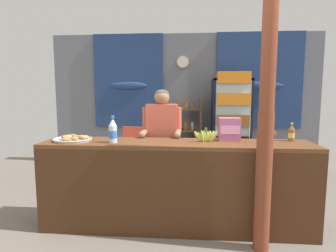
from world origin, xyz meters
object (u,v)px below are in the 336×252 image
(timber_post, at_px, (266,118))
(bottle_shelf_rack, at_px, (189,132))
(stall_counter, at_px, (176,178))
(shopkeeper, at_px, (162,135))
(plastic_lawn_chair, at_px, (131,148))
(snack_box_wafer, at_px, (229,129))
(pastry_tray, at_px, (73,139))
(soda_bottle_iced_tea, at_px, (291,133))
(banana_bunch, at_px, (206,136))
(drink_fridge, at_px, (231,119))
(soda_bottle_water, at_px, (113,131))

(timber_post, xyz_separation_m, bottle_shelf_rack, (-0.71, 2.81, -0.54))
(stall_counter, height_order, shopkeeper, shopkeeper)
(stall_counter, xyz_separation_m, shopkeeper, (-0.21, 0.61, 0.37))
(plastic_lawn_chair, height_order, shopkeeper, shopkeeper)
(snack_box_wafer, height_order, pastry_tray, snack_box_wafer)
(plastic_lawn_chair, xyz_separation_m, soda_bottle_iced_tea, (2.17, -1.74, 0.55))
(bottle_shelf_rack, bearing_deg, plastic_lawn_chair, -153.44)
(pastry_tray, bearing_deg, shopkeeper, 28.78)
(timber_post, relative_size, plastic_lawn_chair, 3.05)
(plastic_lawn_chair, distance_m, banana_bunch, 2.29)
(drink_fridge, xyz_separation_m, banana_bunch, (-0.57, -2.13, 0.01))
(drink_fridge, height_order, soda_bottle_iced_tea, drink_fridge)
(soda_bottle_water, relative_size, snack_box_wafer, 1.14)
(soda_bottle_water, xyz_separation_m, banana_bunch, (0.99, 0.13, -0.06))
(snack_box_wafer, relative_size, pastry_tray, 0.60)
(soda_bottle_water, xyz_separation_m, pastry_tray, (-0.48, 0.08, -0.10))
(bottle_shelf_rack, height_order, snack_box_wafer, bottle_shelf_rack)
(drink_fridge, bearing_deg, shopkeeper, -123.23)
(timber_post, distance_m, drink_fridge, 2.58)
(stall_counter, height_order, plastic_lawn_chair, stall_counter)
(drink_fridge, height_order, plastic_lawn_chair, drink_fridge)
(drink_fridge, distance_m, bottle_shelf_rack, 0.85)
(pastry_tray, relative_size, banana_bunch, 1.54)
(drink_fridge, bearing_deg, soda_bottle_water, -124.49)
(shopkeeper, distance_m, pastry_tray, 1.07)
(stall_counter, xyz_separation_m, banana_bunch, (0.32, 0.15, 0.43))
(plastic_lawn_chair, height_order, soda_bottle_iced_tea, soda_bottle_iced_tea)
(shopkeeper, xyz_separation_m, snack_box_wafer, (0.79, -0.36, 0.12))
(plastic_lawn_chair, distance_m, snack_box_wafer, 2.38)
(pastry_tray, bearing_deg, soda_bottle_water, -9.31)
(soda_bottle_iced_tea, xyz_separation_m, snack_box_wafer, (-0.68, -0.02, 0.04))
(drink_fridge, xyz_separation_m, soda_bottle_water, (-1.56, -2.26, 0.07))
(soda_bottle_iced_tea, relative_size, pastry_tray, 0.48)
(drink_fridge, distance_m, soda_bottle_water, 2.75)
(plastic_lawn_chair, height_order, soda_bottle_water, soda_bottle_water)
(stall_counter, distance_m, banana_bunch, 0.56)
(stall_counter, distance_m, soda_bottle_iced_tea, 1.36)
(stall_counter, height_order, pastry_tray, pastry_tray)
(stall_counter, relative_size, timber_post, 1.11)
(soda_bottle_iced_tea, height_order, pastry_tray, soda_bottle_iced_tea)
(plastic_lawn_chair, relative_size, snack_box_wafer, 3.39)
(shopkeeper, bearing_deg, soda_bottle_water, -127.86)
(plastic_lawn_chair, height_order, banana_bunch, banana_bunch)
(plastic_lawn_chair, relative_size, soda_bottle_water, 2.98)
(timber_post, distance_m, soda_bottle_iced_tea, 0.73)
(bottle_shelf_rack, distance_m, snack_box_wafer, 2.35)
(timber_post, relative_size, drink_fridge, 1.42)
(stall_counter, distance_m, timber_post, 1.10)
(stall_counter, xyz_separation_m, soda_bottle_water, (-0.67, 0.02, 0.49))
(drink_fridge, bearing_deg, bottle_shelf_rack, 162.01)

